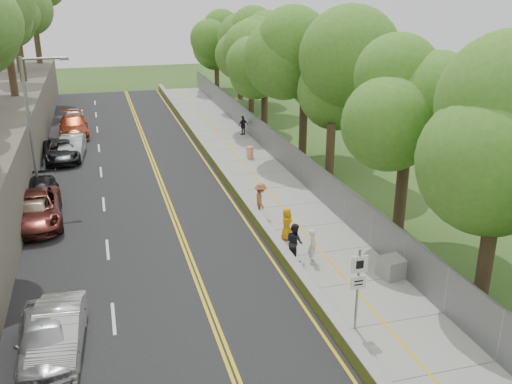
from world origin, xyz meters
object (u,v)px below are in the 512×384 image
(streetlight, at_px, (33,119))
(car_1, at_px, (58,333))
(construction_barrel, at_px, (250,152))
(car_0, at_px, (44,339))
(concrete_block, at_px, (395,267))
(person_far, at_px, (243,125))
(signpost, at_px, (358,281))
(car_2, at_px, (34,209))
(painter_0, at_px, (287,224))

(streetlight, relative_size, car_1, 1.83)
(construction_barrel, xyz_separation_m, car_0, (-12.40, -20.24, 0.33))
(concrete_block, xyz_separation_m, person_far, (-0.11, 24.78, 0.36))
(signpost, xyz_separation_m, car_1, (-10.05, 1.47, -1.20))
(car_1, relative_size, car_2, 0.76)
(concrete_block, height_order, car_2, car_2)
(streetlight, height_order, car_2, streetlight)
(car_1, height_order, car_2, car_2)
(concrete_block, distance_m, car_0, 13.84)
(car_2, bearing_deg, car_0, -87.79)
(streetlight, relative_size, signpost, 2.58)
(concrete_block, bearing_deg, car_2, 146.10)
(streetlight, height_order, car_0, streetlight)
(signpost, height_order, concrete_block, signpost)
(car_0, relative_size, car_2, 0.77)
(signpost, bearing_deg, construction_barrel, 84.80)
(signpost, bearing_deg, streetlight, 124.08)
(car_1, bearing_deg, signpost, -4.22)
(car_1, height_order, painter_0, painter_0)
(streetlight, height_order, concrete_block, streetlight)
(painter_0, bearing_deg, car_1, 121.01)
(car_0, distance_m, person_far, 29.99)
(car_1, distance_m, painter_0, 11.98)
(signpost, distance_m, concrete_block, 4.76)
(streetlight, relative_size, painter_0, 5.07)
(construction_barrel, distance_m, car_2, 15.92)
(painter_0, bearing_deg, signpost, 178.17)
(person_far, bearing_deg, signpost, 60.43)
(car_0, relative_size, car_1, 1.00)
(concrete_block, distance_m, person_far, 24.78)
(construction_barrel, height_order, painter_0, painter_0)
(concrete_block, bearing_deg, painter_0, 123.85)
(concrete_block, height_order, painter_0, painter_0)
(construction_barrel, height_order, car_2, car_2)
(car_0, height_order, car_2, car_2)
(car_1, relative_size, painter_0, 2.77)
(signpost, relative_size, car_1, 0.71)
(construction_barrel, relative_size, car_1, 0.19)
(signpost, bearing_deg, person_far, 83.58)
(streetlight, relative_size, car_0, 1.82)
(construction_barrel, bearing_deg, concrete_block, -85.93)
(streetlight, xyz_separation_m, construction_barrel, (13.46, 4.41, -4.18))
(car_0, bearing_deg, car_2, 93.16)
(construction_barrel, xyz_separation_m, car_2, (-13.60, -8.27, 0.38))
(car_2, distance_m, painter_0, 12.87)
(signpost, height_order, car_0, signpost)
(signpost, bearing_deg, car_2, 131.54)
(construction_barrel, height_order, person_far, person_far)
(car_2, bearing_deg, construction_barrel, 27.78)
(person_far, bearing_deg, painter_0, 58.16)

